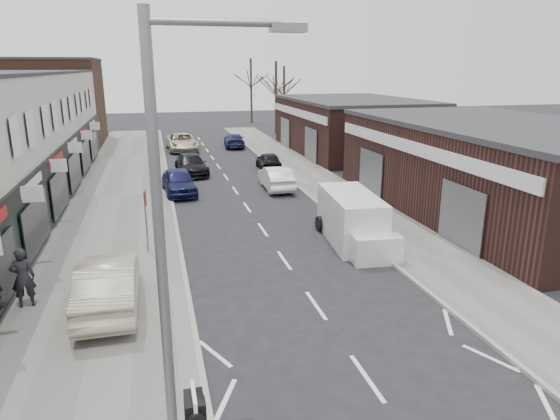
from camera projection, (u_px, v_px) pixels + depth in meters
pavement_left at (122, 196)px, 29.28m from camera, size 5.50×64.00×0.12m
pavement_right at (323, 184)px, 32.23m from camera, size 3.50×64.00×0.12m
brick_block_far at (57, 103)px, 48.03m from camera, size 8.00×10.00×8.00m
right_unit_near at (498, 170)px, 25.77m from camera, size 10.00×18.00×4.50m
right_unit_far at (352, 127)px, 44.40m from camera, size 10.00×16.00×4.50m
tree_far_a at (276, 134)px, 57.24m from camera, size 3.60×3.60×8.00m
tree_far_b at (284, 127)px, 63.42m from camera, size 3.60×3.60×7.50m
tree_far_c at (252, 123)px, 68.31m from camera, size 3.60×3.60×8.50m
street_lamp at (174, 261)px, 7.30m from camera, size 2.23×0.22×8.00m
warning_sign at (146, 202)px, 19.75m from camera, size 0.12×0.80×2.70m
white_van at (353, 220)px, 21.48m from camera, size 2.38×5.63×2.13m
sedan_on_pavement at (108, 283)px, 15.39m from camera, size 1.73×4.91×1.62m
pedestrian at (23, 277)px, 15.42m from camera, size 0.76×0.55×1.94m
parked_car_left_a at (179, 182)px, 29.84m from camera, size 2.11×4.55×1.51m
parked_car_left_b at (191, 165)px, 35.39m from camera, size 2.30×4.94×1.40m
parked_car_left_c at (182, 142)px, 45.42m from camera, size 2.84×5.71×1.55m
parked_car_right_a at (276, 178)px, 31.04m from camera, size 1.66×4.43×1.44m
parked_car_right_b at (269, 161)px, 37.05m from camera, size 1.76×3.90×1.30m
parked_car_right_c at (234, 140)px, 47.41m from camera, size 2.25×4.63×1.30m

